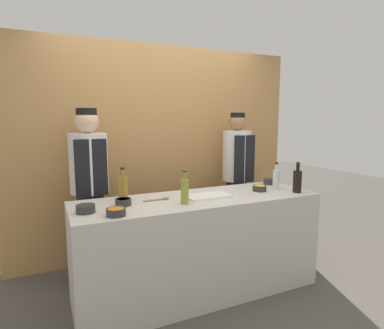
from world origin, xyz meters
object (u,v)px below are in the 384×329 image
at_px(sauce_bowl_orange, 116,212).
at_px(chef_left, 90,188).
at_px(wooden_spoon, 160,199).
at_px(sauce_bowl_white, 123,202).
at_px(sauce_bowl_yellow, 260,188).
at_px(sauce_bowl_brown, 86,208).
at_px(chef_right, 237,177).
at_px(bottle_vinegar, 123,187).
at_px(sauce_bowl_green, 269,181).
at_px(bottle_clear, 276,179).
at_px(bottle_oil, 185,191).
at_px(bottle_soy, 297,181).
at_px(cutting_board, 208,196).

xyz_separation_m(sauce_bowl_orange, chef_left, (-0.06, 0.92, -0.00)).
bearing_deg(wooden_spoon, sauce_bowl_white, -173.93).
distance_m(sauce_bowl_yellow, sauce_bowl_brown, 1.62).
bearing_deg(sauce_bowl_yellow, chef_right, 74.95).
height_order(sauce_bowl_brown, chef_right, chef_right).
bearing_deg(bottle_vinegar, chef_left, 113.91).
xyz_separation_m(sauce_bowl_green, bottle_clear, (-0.10, -0.22, 0.07)).
relative_size(bottle_clear, chef_left, 0.16).
height_order(sauce_bowl_white, wooden_spoon, sauce_bowl_white).
height_order(sauce_bowl_yellow, bottle_clear, bottle_clear).
relative_size(bottle_vinegar, chef_left, 0.17).
xyz_separation_m(chef_left, chef_right, (1.68, -0.00, -0.01)).
bearing_deg(chef_right, sauce_bowl_orange, -150.37).
height_order(bottle_vinegar, bottle_oil, bottle_vinegar).
height_order(sauce_bowl_white, sauce_bowl_orange, sauce_bowl_white).
relative_size(bottle_oil, chef_right, 0.17).
relative_size(sauce_bowl_orange, wooden_spoon, 0.61).
bearing_deg(bottle_soy, sauce_bowl_orange, -179.17).
xyz_separation_m(sauce_bowl_white, cutting_board, (0.75, -0.04, -0.02)).
distance_m(sauce_bowl_brown, bottle_clear, 1.82).
relative_size(chef_left, chef_right, 1.02).
bearing_deg(sauce_bowl_orange, sauce_bowl_brown, 137.84).
relative_size(sauce_bowl_green, chef_left, 0.07).
distance_m(chef_left, chef_right, 1.68).
bearing_deg(chef_left, sauce_bowl_white, -75.32).
relative_size(bottle_oil, bottle_clear, 1.05).
height_order(bottle_oil, bottle_clear, bottle_oil).
height_order(sauce_bowl_brown, bottle_oil, bottle_oil).
relative_size(sauce_bowl_green, wooden_spoon, 0.51).
xyz_separation_m(sauce_bowl_orange, wooden_spoon, (0.43, 0.29, -0.02)).
bearing_deg(sauce_bowl_yellow, sauce_bowl_green, 37.08).
bearing_deg(bottle_clear, bottle_soy, -63.41).
relative_size(sauce_bowl_orange, chef_right, 0.09).
bearing_deg(sauce_bowl_brown, bottle_soy, -4.40).
bearing_deg(cutting_board, sauce_bowl_brown, -177.82).
relative_size(sauce_bowl_brown, chef_left, 0.08).
bearing_deg(cutting_board, sauce_bowl_white, 176.63).
height_order(sauce_bowl_yellow, sauce_bowl_green, sauce_bowl_green).
bearing_deg(sauce_bowl_brown, chef_right, 22.49).
bearing_deg(bottle_clear, sauce_bowl_green, 66.90).
height_order(bottle_vinegar, chef_left, chef_left).
height_order(sauce_bowl_orange, wooden_spoon, sauce_bowl_orange).
distance_m(sauce_bowl_white, bottle_vinegar, 0.20).
distance_m(bottle_clear, wooden_spoon, 1.20).
height_order(sauce_bowl_orange, chef_left, chef_left).
relative_size(bottle_vinegar, wooden_spoon, 1.22).
distance_m(sauce_bowl_green, bottle_oil, 1.19).
bearing_deg(chef_right, sauce_bowl_yellow, -105.05).
height_order(sauce_bowl_yellow, chef_left, chef_left).
bearing_deg(chef_left, bottle_clear, -22.66).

